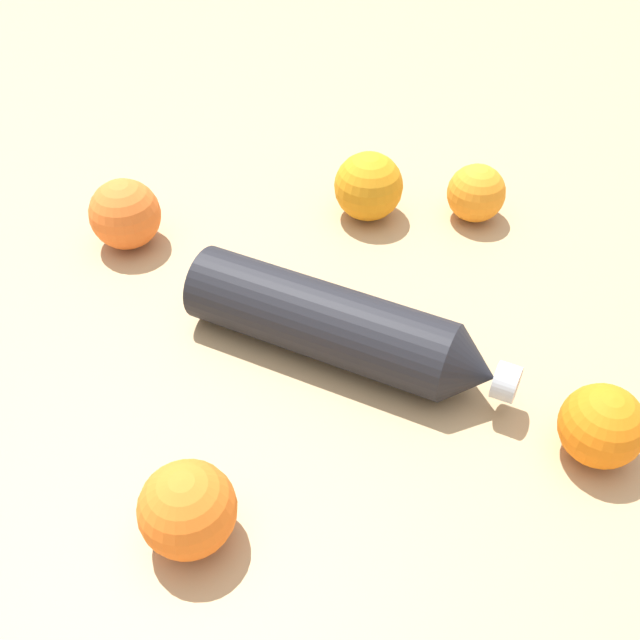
% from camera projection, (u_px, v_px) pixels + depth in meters
% --- Properties ---
extents(ground_plane, '(2.40, 2.40, 0.00)m').
position_uv_depth(ground_plane, '(278.00, 321.00, 0.76)').
color(ground_plane, tan).
extents(water_bottle, '(0.18, 0.32, 0.07)m').
position_uv_depth(water_bottle, '(342.00, 327.00, 0.70)').
color(water_bottle, black).
rests_on(water_bottle, ground_plane).
extents(orange_0, '(0.08, 0.08, 0.08)m').
position_uv_depth(orange_0, '(369.00, 186.00, 0.87)').
color(orange_0, orange).
rests_on(orange_0, ground_plane).
extents(orange_1, '(0.07, 0.07, 0.07)m').
position_uv_depth(orange_1, '(476.00, 193.00, 0.87)').
color(orange_1, orange).
rests_on(orange_1, ground_plane).
extents(orange_2, '(0.08, 0.08, 0.08)m').
position_uv_depth(orange_2, '(125.00, 214.00, 0.83)').
color(orange_2, orange).
rests_on(orange_2, ground_plane).
extents(orange_3, '(0.07, 0.07, 0.07)m').
position_uv_depth(orange_3, '(602.00, 426.00, 0.62)').
color(orange_3, orange).
rests_on(orange_3, ground_plane).
extents(orange_4, '(0.08, 0.08, 0.08)m').
position_uv_depth(orange_4, '(188.00, 509.00, 0.56)').
color(orange_4, orange).
rests_on(orange_4, ground_plane).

